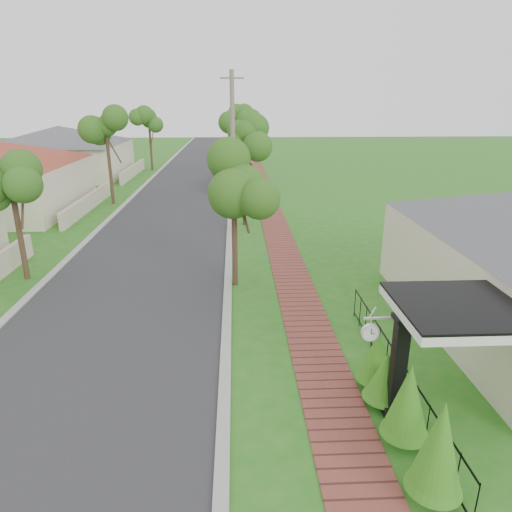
# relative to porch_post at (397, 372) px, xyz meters

# --- Properties ---
(ground) EXTENTS (160.00, 160.00, 0.00)m
(ground) POSITION_rel_porch_post_xyz_m (-4.55, 1.00, -1.12)
(ground) COLOR #246919
(ground) RESTS_ON ground
(road) EXTENTS (7.00, 120.00, 0.02)m
(road) POSITION_rel_porch_post_xyz_m (-7.55, 21.00, -1.12)
(road) COLOR #28282B
(road) RESTS_ON ground
(kerb_right) EXTENTS (0.30, 120.00, 0.10)m
(kerb_right) POSITION_rel_porch_post_xyz_m (-3.90, 21.00, -1.12)
(kerb_right) COLOR #9E9E99
(kerb_right) RESTS_ON ground
(kerb_left) EXTENTS (0.30, 120.00, 0.10)m
(kerb_left) POSITION_rel_porch_post_xyz_m (-11.20, 21.00, -1.12)
(kerb_left) COLOR #9E9E99
(kerb_left) RESTS_ON ground
(sidewalk) EXTENTS (1.50, 120.00, 0.03)m
(sidewalk) POSITION_rel_porch_post_xyz_m (-1.30, 21.00, -1.12)
(sidewalk) COLOR brown
(sidewalk) RESTS_ON ground
(porch_post) EXTENTS (0.48, 0.48, 2.52)m
(porch_post) POSITION_rel_porch_post_xyz_m (0.00, 0.00, 0.00)
(porch_post) COLOR black
(porch_post) RESTS_ON ground
(picket_fence) EXTENTS (0.03, 8.02, 1.00)m
(picket_fence) POSITION_rel_porch_post_xyz_m (0.35, 1.00, -0.59)
(picket_fence) COLOR black
(picket_fence) RESTS_ON ground
(street_trees) EXTENTS (10.70, 37.65, 5.89)m
(street_trees) POSITION_rel_porch_post_xyz_m (-7.42, 27.84, 3.42)
(street_trees) COLOR #382619
(street_trees) RESTS_ON ground
(hedge_row) EXTENTS (0.90, 4.38, 2.23)m
(hedge_row) POSITION_rel_porch_post_xyz_m (-0.10, -0.62, -0.26)
(hedge_row) COLOR #1D6514
(hedge_row) RESTS_ON ground
(far_house_grey) EXTENTS (15.56, 15.56, 4.60)m
(far_house_grey) POSITION_rel_porch_post_xyz_m (-19.52, 35.00, 1.22)
(far_house_grey) COLOR beige
(far_house_grey) RESTS_ON ground
(parked_car_red) EXTENTS (1.85, 4.00, 1.33)m
(parked_car_red) POSITION_rel_porch_post_xyz_m (-4.15, 32.99, -0.46)
(parked_car_red) COLOR #5B0D14
(parked_car_red) RESTS_ON ground
(parked_car_white) EXTENTS (2.32, 5.05, 1.60)m
(parked_car_white) POSITION_rel_porch_post_xyz_m (-4.15, 27.67, -0.32)
(parked_car_white) COLOR white
(parked_car_white) RESTS_ON ground
(near_tree) EXTENTS (1.92, 1.92, 4.93)m
(near_tree) POSITION_rel_porch_post_xyz_m (-3.61, 8.00, 2.79)
(near_tree) COLOR #382619
(near_tree) RESTS_ON ground
(utility_pole) EXTENTS (1.20, 0.24, 8.27)m
(utility_pole) POSITION_rel_porch_post_xyz_m (-3.65, 15.54, 3.08)
(utility_pole) COLOR gray
(utility_pole) RESTS_ON ground
(station_clock) EXTENTS (0.73, 0.13, 0.59)m
(station_clock) POSITION_rel_porch_post_xyz_m (-0.55, 0.40, 0.83)
(station_clock) COLOR silver
(station_clock) RESTS_ON ground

